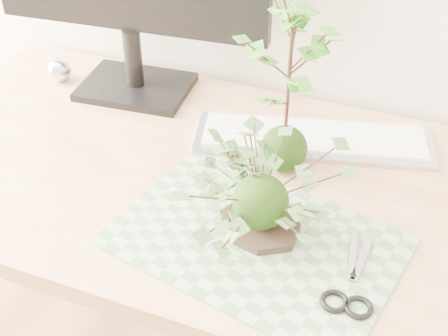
{
  "coord_description": "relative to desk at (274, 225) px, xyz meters",
  "views": [
    {
      "loc": [
        0.31,
        0.35,
        1.51
      ],
      "look_at": [
        0.0,
        1.14,
        0.84
      ],
      "focal_mm": 50.0,
      "sensor_mm": 36.0,
      "label": 1
    }
  ],
  "objects": [
    {
      "name": "foil_ball",
      "position": [
        -0.62,
        0.21,
        0.12
      ],
      "size": [
        0.06,
        0.06,
        0.06
      ],
      "primitive_type": "sphere",
      "color": "silver",
      "rests_on": "desk"
    },
    {
      "name": "keyboard",
      "position": [
        0.02,
        0.18,
        0.1
      ],
      "size": [
        0.52,
        0.27,
        0.02
      ],
      "rotation": [
        0.0,
        0.0,
        0.26
      ],
      "color": "#B0B0BA",
      "rests_on": "desk"
    },
    {
      "name": "stone_dish",
      "position": [
        0.0,
        -0.12,
        0.1
      ],
      "size": [
        0.19,
        0.19,
        0.01
      ],
      "primitive_type": "cylinder",
      "rotation": [
        0.0,
        0.0,
        -0.25
      ],
      "color": "black",
      "rests_on": "cutting_mat"
    },
    {
      "name": "ivy_kokedama",
      "position": [
        0.0,
        -0.12,
        0.2
      ],
      "size": [
        0.29,
        0.29,
        0.2
      ],
      "rotation": [
        0.0,
        0.0,
        0.08
      ],
      "color": "black",
      "rests_on": "stone_dish"
    },
    {
      "name": "desk",
      "position": [
        0.0,
        0.0,
        0.0
      ],
      "size": [
        1.6,
        0.7,
        0.74
      ],
      "color": "#DDB78E",
      "rests_on": "ground_plane"
    },
    {
      "name": "scissors",
      "position": [
        0.18,
        -0.21,
        0.1
      ],
      "size": [
        0.09,
        0.19,
        0.01
      ],
      "rotation": [
        0.0,
        0.0,
        0.05
      ],
      "color": "gray",
      "rests_on": "cutting_mat"
    },
    {
      "name": "cutting_mat",
      "position": [
        0.01,
        -0.14,
        0.09
      ],
      "size": [
        0.53,
        0.41,
        0.0
      ],
      "primitive_type": "cube",
      "rotation": [
        0.0,
        0.0,
        -0.2
      ],
      "color": "#517E52",
      "rests_on": "desk"
    },
    {
      "name": "maple_kokedama",
      "position": [
        -0.01,
        0.07,
        0.36
      ],
      "size": [
        0.23,
        0.23,
        0.39
      ],
      "rotation": [
        0.0,
        0.0,
        -0.13
      ],
      "color": "black",
      "rests_on": "desk"
    }
  ]
}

